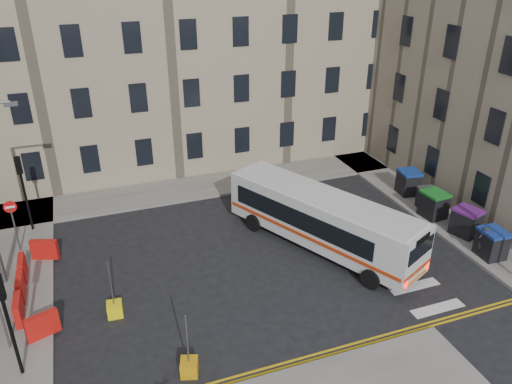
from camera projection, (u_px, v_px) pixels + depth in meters
ground at (291, 252)px, 24.53m from camera, size 120.00×120.00×0.00m
pavement_north at (142, 196)px, 29.90m from camera, size 36.00×3.20×0.15m
pavement_east at (399, 190)px, 30.64m from camera, size 2.40×26.00×0.15m
terrace_north at (96, 32)px, 31.63m from camera, size 38.30×10.80×17.20m
traffic_light_nw at (22, 182)px, 25.05m from camera, size 0.28×0.22×4.10m
traffic_light_sw at (5, 311)px, 16.20m from camera, size 0.28×0.22×4.10m
no_entry_north at (12, 216)px, 23.56m from camera, size 0.60×0.08×3.00m
roadworks_barriers at (30, 286)px, 21.02m from camera, size 1.66×6.26×1.00m
bus at (321, 218)px, 24.29m from camera, size 6.62×10.31×2.82m
wheelie_bin_a at (492, 243)px, 23.66m from camera, size 1.17×1.33×1.40m
wheelie_bin_b at (466, 222)px, 25.48m from camera, size 1.45×1.57×1.43m
wheelie_bin_c at (434, 204)px, 27.17m from camera, size 1.26×1.41×1.46m
wheelie_bin_d at (428, 199)px, 28.01m from camera, size 1.12×1.24×1.23m
wheelie_bin_e at (409, 182)px, 29.78m from camera, size 1.31×1.45×1.44m
pedestrian at (482, 241)px, 23.70m from camera, size 0.57×0.38×1.56m
bollard_yellow at (115, 309)px, 20.20m from camera, size 0.64×0.64×0.60m
bollard_chevron at (189, 367)px, 17.42m from camera, size 0.75×0.75×0.60m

